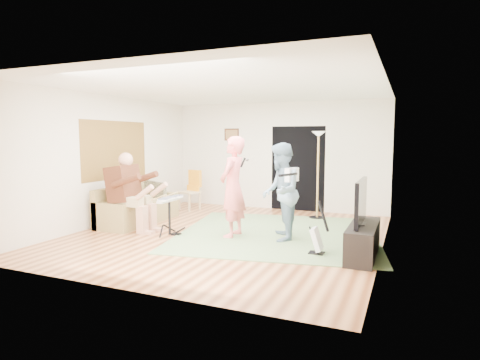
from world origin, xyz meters
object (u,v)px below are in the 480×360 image
at_px(sofa, 135,210).
at_px(drum_kit, 169,218).
at_px(tv_cabinet, 363,240).
at_px(guitarist, 281,192).
at_px(television, 361,201).
at_px(dining_chair, 190,196).
at_px(guitar_spare, 317,239).
at_px(torchiere_lamp, 318,159).
at_px(singer, 233,187).

bearing_deg(sofa, drum_kit, -26.79).
bearing_deg(tv_cabinet, sofa, 171.80).
distance_m(guitarist, tv_cabinet, 1.66).
height_order(drum_kit, television, television).
bearing_deg(dining_chair, guitar_spare, -17.96).
bearing_deg(drum_kit, television, -0.66).
bearing_deg(torchiere_lamp, drum_kit, -130.51).
bearing_deg(tv_cabinet, television, 180.00).
distance_m(guitarist, torchiere_lamp, 2.23).
relative_size(guitar_spare, tv_cabinet, 0.61).
relative_size(drum_kit, torchiere_lamp, 0.37).
xyz_separation_m(guitarist, tv_cabinet, (1.47, -0.47, -0.61)).
bearing_deg(guitar_spare, television, 15.02).
height_order(singer, guitarist, singer).
distance_m(singer, guitar_spare, 1.88).
relative_size(singer, guitarist, 1.06).
distance_m(sofa, singer, 2.56).
xyz_separation_m(drum_kit, dining_chair, (-0.96, 2.44, 0.04)).
height_order(torchiere_lamp, tv_cabinet, torchiere_lamp).
relative_size(drum_kit, guitar_spare, 0.86).
relative_size(guitarist, guitar_spare, 2.04).
height_order(tv_cabinet, television, television).
xyz_separation_m(torchiere_lamp, dining_chair, (-3.19, -0.16, -0.99)).
relative_size(sofa, singer, 1.06).
bearing_deg(sofa, dining_chair, 79.66).
height_order(drum_kit, dining_chair, dining_chair).
height_order(sofa, singer, singer).
relative_size(sofa, television, 1.77).
bearing_deg(guitar_spare, singer, 162.62).
xyz_separation_m(sofa, singer, (2.45, -0.33, 0.66)).
bearing_deg(torchiere_lamp, guitar_spare, -77.82).
bearing_deg(torchiere_lamp, guitarist, -95.09).
height_order(guitar_spare, dining_chair, dining_chair).
height_order(sofa, tv_cabinet, sofa).
distance_m(sofa, guitarist, 3.38).
height_order(sofa, dining_chair, dining_chair).
bearing_deg(singer, sofa, -97.68).
bearing_deg(drum_kit, torchiere_lamp, 49.49).
xyz_separation_m(sofa, drum_kit, (1.29, -0.65, 0.05)).
bearing_deg(television, drum_kit, 179.34).
bearing_deg(guitarist, guitar_spare, 34.71).
bearing_deg(sofa, television, -8.28).
height_order(drum_kit, torchiere_lamp, torchiere_lamp).
distance_m(drum_kit, tv_cabinet, 3.50).
distance_m(tv_cabinet, television, 0.60).
bearing_deg(dining_chair, tv_cabinet, -12.14).
relative_size(drum_kit, dining_chair, 0.73).
distance_m(drum_kit, television, 3.49).
relative_size(drum_kit, singer, 0.40).
bearing_deg(tv_cabinet, dining_chair, 150.88).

